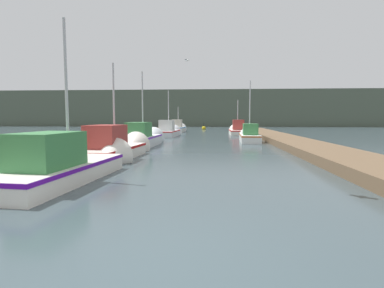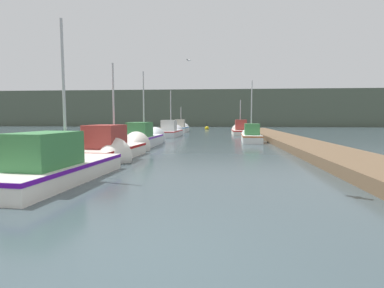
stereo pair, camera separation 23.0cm
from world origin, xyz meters
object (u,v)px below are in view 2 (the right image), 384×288
fishing_boat_1 (117,147)px  fishing_boat_6 (181,128)px  mooring_piling_1 (164,128)px  channel_buoy (207,128)px  fishing_boat_5 (240,130)px  seagull_lead (189,60)px  fishing_boat_4 (171,131)px  fishing_boat_3 (251,136)px  fishing_boat_2 (145,138)px  mooring_piling_0 (70,149)px  fishing_boat_0 (74,163)px

fishing_boat_1 → fishing_boat_6: fishing_boat_1 is taller
mooring_piling_1 → channel_buoy: size_ratio=1.14×
fishing_boat_5 → seagull_lead: size_ratio=9.47×
fishing_boat_1 → channel_buoy: size_ratio=4.94×
channel_buoy → fishing_boat_5: bearing=-72.2°
fishing_boat_4 → fishing_boat_3: bearing=-34.9°
fishing_boat_2 → mooring_piling_0: bearing=-94.4°
fishing_boat_1 → fishing_boat_4: (0.15, 14.70, 0.01)m
fishing_boat_0 → fishing_boat_2: 9.97m
fishing_boat_6 → mooring_piling_0: 25.66m
fishing_boat_3 → channel_buoy: 21.13m
fishing_boat_6 → fishing_boat_5: bearing=-35.6°
fishing_boat_1 → fishing_boat_2: bearing=95.6°
fishing_boat_4 → fishing_boat_6: bearing=93.8°
fishing_boat_0 → fishing_boat_1: (-0.18, 4.34, 0.02)m
fishing_boat_4 → fishing_boat_5: size_ratio=0.99×
fishing_boat_1 → fishing_boat_6: 23.25m
fishing_boat_5 → mooring_piling_1: 7.83m
fishing_boat_2 → fishing_boat_6: 17.62m
fishing_boat_2 → mooring_piling_1: size_ratio=4.50×
mooring_piling_0 → mooring_piling_1: (-0.13, 19.90, 0.03)m
fishing_boat_6 → fishing_boat_1: bearing=-89.0°
fishing_boat_3 → seagull_lead: size_ratio=9.41×
fishing_boat_0 → mooring_piling_0: size_ratio=5.08×
mooring_piling_0 → mooring_piling_1: mooring_piling_1 is taller
fishing_boat_0 → seagull_lead: 15.40m
fishing_boat_1 → channel_buoy: 30.32m
fishing_boat_6 → fishing_boat_3: bearing=-62.6°
fishing_boat_1 → fishing_boat_4: size_ratio=1.06×
fishing_boat_0 → fishing_boat_4: 19.04m
mooring_piling_0 → channel_buoy: bearing=83.3°
fishing_boat_2 → seagull_lead: (2.35, 4.24, 5.52)m
fishing_boat_2 → fishing_boat_5: size_ratio=1.09×
mooring_piling_0 → fishing_boat_0: bearing=-60.6°
fishing_boat_0 → fishing_boat_5: bearing=78.7°
fishing_boat_5 → fishing_boat_6: (-6.68, 4.97, 0.04)m
fishing_boat_1 → fishing_boat_2: size_ratio=0.96×
fishing_boat_0 → mooring_piling_0: fishing_boat_0 is taller
fishing_boat_3 → mooring_piling_0: fishing_boat_3 is taller
fishing_boat_4 → mooring_piling_0: bearing=-90.4°
fishing_boat_6 → seagull_lead: (2.20, -13.38, 5.55)m
channel_buoy → fishing_boat_6: bearing=-112.4°
fishing_boat_1 → mooring_piling_1: fishing_boat_1 is taller
fishing_boat_6 → mooring_piling_1: size_ratio=4.09×
mooring_piling_0 → fishing_boat_2: bearing=84.1°
fishing_boat_6 → mooring_piling_0: bearing=-91.1°
fishing_boat_5 → fishing_boat_4: bearing=-151.8°
mooring_piling_1 → fishing_boat_4: bearing=-66.9°
fishing_boat_4 → seagull_lead: bearing=-63.3°
fishing_boat_5 → fishing_boat_6: size_ratio=1.01×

